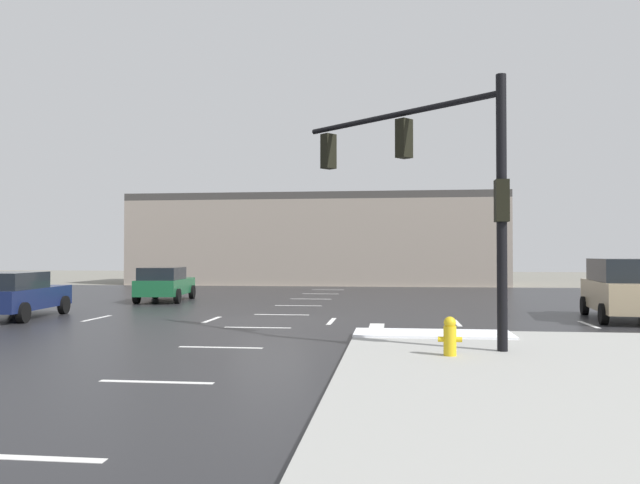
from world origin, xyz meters
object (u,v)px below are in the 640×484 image
Objects in this scene: sedan_green at (165,283)px; suv_tan at (625,288)px; fire_hydrant at (450,336)px; traffic_signal_mast at (437,171)px; sedan_navy at (16,294)px.

sedan_green is 0.94× the size of suv_tan.
traffic_signal_mast is at bearing 93.79° from fire_hydrant.
sedan_navy is 20.38m from suv_tan.
sedan_navy is at bearing 158.79° from sedan_green.
suv_tan is at bearing 53.94° from fire_hydrant.
sedan_navy reaches higher than fire_hydrant.
sedan_navy is (-13.70, 5.10, -3.28)m from traffic_signal_mast.
sedan_navy is 1.00× the size of sedan_green.
sedan_navy is at bearing 19.44° from traffic_signal_mast.
traffic_signal_mast is 14.98m from sedan_navy.
sedan_green is 19.14m from suv_tan.
sedan_navy is 0.94× the size of suv_tan.
traffic_signal_mast is 17.85m from sedan_green.
sedan_green reaches higher than fire_hydrant.
traffic_signal_mast is at bearing -145.19° from sedan_green.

